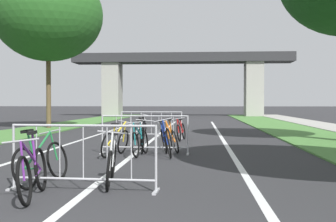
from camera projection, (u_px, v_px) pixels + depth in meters
grass_verge_left at (50, 128)px, 23.05m from camera, size 3.09×48.66×0.05m
grass_verge_right at (287, 129)px, 22.12m from camera, size 3.09×48.66×0.05m
lane_stripe_center at (155, 138)px, 16.77m from camera, size 0.14×28.15×0.01m
lane_stripe_right_lane at (222, 138)px, 16.58m from camera, size 0.14×28.15×0.01m
lane_stripe_left_lane at (90, 137)px, 16.96m from camera, size 0.14×28.15×0.01m
overpass_bridge at (182, 72)px, 42.74m from camera, size 21.95×2.89×6.29m
tree_left_maple_mid at (48, 15)px, 22.45m from camera, size 5.76×5.76×8.47m
crowd_barrier_nearest at (83, 158)px, 6.73m from camera, size 2.41×0.57×1.05m
crowd_barrier_second at (145, 135)px, 11.48m from camera, size 2.40×0.48×1.05m
crowd_barrier_third at (151, 125)px, 16.29m from camera, size 2.40×0.50×1.05m
bicycle_white_0 at (112, 163)px, 7.21m from camera, size 0.53×1.72×0.96m
bicycle_silver_1 at (140, 130)px, 15.89m from camera, size 0.60×1.58×0.97m
bicycle_orange_2 at (172, 139)px, 12.01m from camera, size 0.72×1.62×0.96m
bicycle_green_3 at (42, 162)px, 7.25m from camera, size 0.49×1.72×0.95m
bicycle_red_4 at (181, 131)px, 15.64m from camera, size 0.58×1.60×0.87m
bicycle_blue_5 at (165, 141)px, 11.00m from camera, size 0.51×1.69×1.01m
bicycle_black_6 at (142, 138)px, 11.95m from camera, size 0.58×1.72×0.99m
bicycle_teal_7 at (140, 142)px, 11.14m from camera, size 0.48×1.63×0.93m
bicycle_purple_8 at (33, 172)px, 6.20m from camera, size 0.49×1.69×0.97m
bicycle_yellow_9 at (116, 142)px, 11.05m from camera, size 0.68×1.66×0.92m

